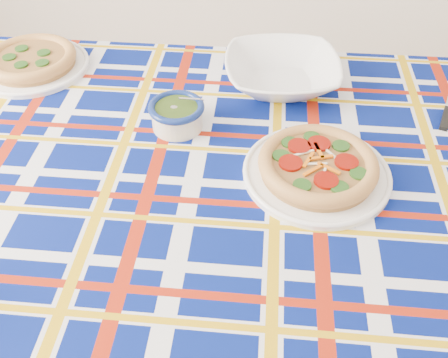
% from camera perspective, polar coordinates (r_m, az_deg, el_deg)
% --- Properties ---
extents(dining_table, '(1.73, 1.17, 0.77)m').
position_cam_1_polar(dining_table, '(1.14, 1.29, -1.61)').
color(dining_table, brown).
rests_on(dining_table, floor).
extents(tablecloth, '(1.76, 1.20, 0.11)m').
position_cam_1_polar(tablecloth, '(1.12, 1.31, -0.70)').
color(tablecloth, navy).
rests_on(tablecloth, dining_table).
extents(main_focaccia_plate, '(0.33, 0.33, 0.06)m').
position_cam_1_polar(main_focaccia_plate, '(1.06, 10.68, 1.59)').
color(main_focaccia_plate, olive).
rests_on(main_focaccia_plate, tablecloth).
extents(pesto_bowl, '(0.14, 0.14, 0.08)m').
position_cam_1_polar(pesto_bowl, '(1.17, -5.42, 7.49)').
color(pesto_bowl, '#21350E').
rests_on(pesto_bowl, tablecloth).
extents(serving_bowl, '(0.35, 0.35, 0.07)m').
position_cam_1_polar(serving_bowl, '(1.33, 6.63, 11.99)').
color(serving_bowl, white).
rests_on(serving_bowl, tablecloth).
extents(second_focaccia_plate, '(0.32, 0.32, 0.06)m').
position_cam_1_polar(second_focaccia_plate, '(1.49, -21.17, 12.63)').
color(second_focaccia_plate, olive).
rests_on(second_focaccia_plate, tablecloth).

